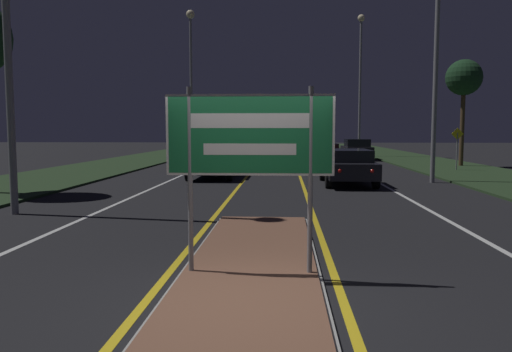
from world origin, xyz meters
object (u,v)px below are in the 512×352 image
highway_sign (250,142)px  car_receding_2 (357,149)px  car_receding_0 (348,165)px  warning_sign (457,144)px  car_approaching_1 (239,148)px  car_receding_3 (308,144)px  streetlight_right_far (360,67)px  car_receding_1 (321,155)px  streetlight_right_near (437,35)px  streetlight_left_far (191,59)px  car_approaching_0 (214,162)px

highway_sign → car_receding_2: size_ratio=0.60×
car_receding_0 → warning_sign: 8.96m
car_approaching_1 → warning_sign: bearing=-39.5°
highway_sign → car_receding_3: bearing=86.2°
car_approaching_1 → warning_sign: 15.35m
car_receding_0 → car_receding_2: bearing=80.7°
car_receding_0 → car_receding_2: size_ratio=1.08×
streetlight_right_far → car_receding_1: bearing=-107.3°
streetlight_right_near → streetlight_right_far: 19.04m
streetlight_left_far → streetlight_right_far: bearing=13.7°
car_approaching_1 → warning_sign: warning_sign is taller
streetlight_left_far → car_receding_2: size_ratio=2.48×
highway_sign → streetlight_left_far: streetlight_left_far is taller
highway_sign → car_receding_2: highway_sign is taller
streetlight_right_far → car_receding_2: bearing=-100.9°
streetlight_right_far → streetlight_left_far: bearing=-166.3°
car_receding_0 → car_approaching_0: size_ratio=1.07×
warning_sign → car_receding_0: bearing=-134.2°
streetlight_right_near → car_approaching_0: (-8.88, 1.50, -5.00)m
car_approaching_1 → highway_sign: bearing=-84.6°
streetlight_left_far → car_approaching_1: (3.49, -0.63, -6.38)m
car_receding_3 → streetlight_left_far: bearing=-128.3°
warning_sign → car_receding_2: bearing=109.8°
car_receding_1 → car_receding_3: bearing=89.3°
car_receding_3 → car_approaching_1: size_ratio=0.91×
streetlight_left_far → car_receding_2: bearing=-2.6°
streetlight_right_near → car_approaching_1: (-9.03, 15.33, -4.91)m
streetlight_left_far → streetlight_right_near: streetlight_left_far is taller
car_receding_1 → streetlight_right_near: bearing=-60.5°
car_receding_1 → streetlight_left_far: bearing=133.5°
car_approaching_0 → highway_sign: bearing=-80.0°
highway_sign → warning_sign: 20.84m
streetlight_left_far → car_receding_0: bearing=-61.6°
streetlight_right_far → car_approaching_1: size_ratio=2.26×
car_receding_2 → car_approaching_0: car_receding_2 is taller
car_receding_3 → car_approaching_1: bearing=-114.4°
car_receding_1 → warning_sign: 6.81m
streetlight_right_far → streetlight_right_near: bearing=-89.8°
streetlight_right_far → warning_sign: bearing=-78.0°
highway_sign → streetlight_right_near: (6.31, 13.16, 3.81)m
streetlight_right_far → car_receding_3: bearing=113.3°
streetlight_left_far → car_approaching_1: streetlight_left_far is taller
streetlight_right_far → car_approaching_0: streetlight_right_far is taller
highway_sign → car_receding_1: (2.45, 19.99, -1.15)m
streetlight_right_near → car_receding_1: streetlight_right_near is taller
car_receding_1 → car_receding_3: size_ratio=1.04×
warning_sign → streetlight_left_far: bearing=145.8°
streetlight_right_near → car_approaching_1: 18.46m
streetlight_right_near → car_approaching_1: bearing=120.5°
car_receding_2 → warning_sign: 10.50m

